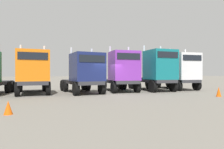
# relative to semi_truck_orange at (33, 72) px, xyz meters

# --- Properties ---
(ground) EXTENTS (200.00, 200.00, 0.00)m
(ground) POSITION_rel_semi_truck_orange_xyz_m (5.76, -2.10, -1.88)
(ground) COLOR slate
(semi_truck_orange) EXTENTS (2.77, 6.35, 4.15)m
(semi_truck_orange) POSITION_rel_semi_truck_orange_xyz_m (0.00, 0.00, 0.00)
(semi_truck_orange) COLOR #333338
(semi_truck_orange) RESTS_ON ground
(semi_truck_navy) EXTENTS (3.13, 6.24, 4.00)m
(semi_truck_navy) POSITION_rel_semi_truck_orange_xyz_m (4.16, -0.88, -0.07)
(semi_truck_navy) COLOR #333338
(semi_truck_navy) RESTS_ON ground
(semi_truck_purple) EXTENTS (2.85, 5.97, 4.32)m
(semi_truck_purple) POSITION_rel_semi_truck_orange_xyz_m (7.75, -0.53, 0.05)
(semi_truck_purple) COLOR #333338
(semi_truck_purple) RESTS_ON ground
(semi_truck_teal) EXTENTS (2.67, 6.05, 4.52)m
(semi_truck_teal) POSITION_rel_semi_truck_orange_xyz_m (11.29, -0.97, 0.19)
(semi_truck_teal) COLOR #333338
(semi_truck_teal) RESTS_ON ground
(semi_truck_white) EXTENTS (2.97, 6.57, 4.36)m
(semi_truck_white) POSITION_rel_semi_truck_orange_xyz_m (14.51, -0.46, 0.04)
(semi_truck_white) COLOR #333338
(semi_truck_white) RESTS_ON ground
(traffic_cone_near) EXTENTS (0.36, 0.36, 0.74)m
(traffic_cone_near) POSITION_rel_semi_truck_orange_xyz_m (13.09, -6.51, -1.51)
(traffic_cone_near) COLOR #F2590C
(traffic_cone_near) RESTS_ON ground
(traffic_cone_mid) EXTENTS (0.36, 0.36, 0.59)m
(traffic_cone_mid) POSITION_rel_semi_truck_orange_xyz_m (-0.75, -8.34, -1.59)
(traffic_cone_mid) COLOR #F2590C
(traffic_cone_mid) RESTS_ON ground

